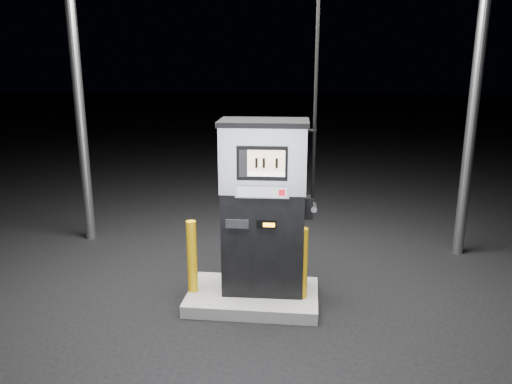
# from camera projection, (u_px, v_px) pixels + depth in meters

# --- Properties ---
(ground) EXTENTS (80.00, 80.00, 0.00)m
(ground) POSITION_uv_depth(u_px,v_px,m) (253.00, 302.00, 6.22)
(ground) COLOR black
(ground) RESTS_ON ground
(pump_island) EXTENTS (1.60, 1.00, 0.15)m
(pump_island) POSITION_uv_depth(u_px,v_px,m) (253.00, 297.00, 6.20)
(pump_island) COLOR slate
(pump_island) RESTS_ON ground
(fuel_dispenser) EXTENTS (1.17, 0.66, 4.38)m
(fuel_dispenser) POSITION_uv_depth(u_px,v_px,m) (264.00, 206.00, 5.98)
(fuel_dispenser) COLOR black
(fuel_dispenser) RESTS_ON pump_island
(bollard_left) EXTENTS (0.14, 0.14, 0.91)m
(bollard_left) POSITION_uv_depth(u_px,v_px,m) (192.00, 257.00, 6.08)
(bollard_left) COLOR #E7AC0C
(bollard_left) RESTS_ON pump_island
(bollard_right) EXTENTS (0.15, 0.15, 0.87)m
(bollard_right) POSITION_uv_depth(u_px,v_px,m) (303.00, 263.00, 5.93)
(bollard_right) COLOR #E7AC0C
(bollard_right) RESTS_ON pump_island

